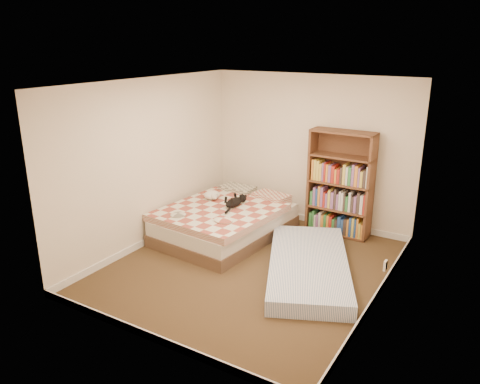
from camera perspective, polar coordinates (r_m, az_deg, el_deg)
The scene contains 6 objects.
room at distance 6.13m, azimuth 1.31°, elevation 0.92°, with size 3.51×4.01×2.51m.
bed at distance 7.48m, azimuth -1.61°, elevation -3.46°, with size 1.71×2.24×0.57m.
bookshelf at distance 7.65m, azimuth 12.07°, elevation -0.66°, with size 1.02×0.36×1.68m.
floor_mattress at distance 6.45m, azimuth 8.34°, elevation -8.89°, with size 1.03×2.28×0.21m, color #6E89B8.
black_cat at distance 7.35m, azimuth -0.60°, elevation -1.20°, with size 0.25×0.67×0.15m.
white_dog at distance 7.68m, azimuth -3.43°, elevation -0.38°, with size 0.29×0.32×0.14m.
Camera 1 is at (2.90, -5.09, 3.01)m, focal length 35.00 mm.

